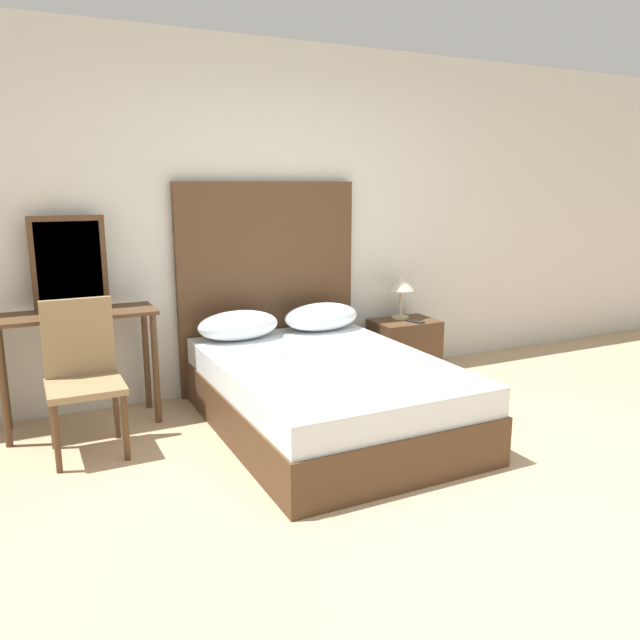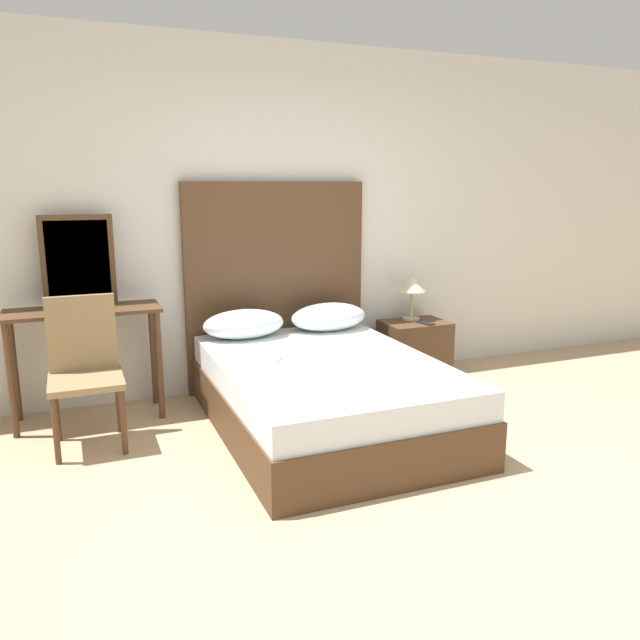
{
  "view_description": "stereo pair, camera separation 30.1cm",
  "coord_description": "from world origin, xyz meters",
  "px_view_note": "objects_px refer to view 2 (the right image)",
  "views": [
    {
      "loc": [
        -1.86,
        -2.28,
        1.63
      ],
      "look_at": [
        -0.06,
        1.38,
        0.74
      ],
      "focal_mm": 35.0,
      "sensor_mm": 36.0,
      "label": 1
    },
    {
      "loc": [
        -1.59,
        -2.4,
        1.63
      ],
      "look_at": [
        -0.06,
        1.38,
        0.74
      ],
      "focal_mm": 35.0,
      "sensor_mm": 36.0,
      "label": 2
    }
  ],
  "objects_px": {
    "table_lamp": "(412,285)",
    "vanity_desk": "(84,331)",
    "phone_on_nightstand": "(426,323)",
    "phone_on_bed": "(275,359)",
    "nightstand": "(414,349)",
    "bed": "(326,395)",
    "chair": "(84,363)"
  },
  "relations": [
    {
      "from": "phone_on_nightstand",
      "to": "phone_on_bed",
      "type": "bearing_deg",
      "value": -159.26
    },
    {
      "from": "phone_on_bed",
      "to": "chair",
      "type": "bearing_deg",
      "value": 168.41
    },
    {
      "from": "nightstand",
      "to": "table_lamp",
      "type": "relative_size",
      "value": 1.36
    },
    {
      "from": "chair",
      "to": "bed",
      "type": "bearing_deg",
      "value": -13.69
    },
    {
      "from": "phone_on_bed",
      "to": "chair",
      "type": "distance_m",
      "value": 1.2
    },
    {
      "from": "vanity_desk",
      "to": "chair",
      "type": "xyz_separation_m",
      "value": [
        -0.02,
        -0.42,
        -0.11
      ]
    },
    {
      "from": "bed",
      "to": "vanity_desk",
      "type": "height_order",
      "value": "vanity_desk"
    },
    {
      "from": "phone_on_bed",
      "to": "table_lamp",
      "type": "bearing_deg",
      "value": 27.02
    },
    {
      "from": "bed",
      "to": "chair",
      "type": "distance_m",
      "value": 1.56
    },
    {
      "from": "nightstand",
      "to": "phone_on_nightstand",
      "type": "xyz_separation_m",
      "value": [
        0.04,
        -0.1,
        0.25
      ]
    },
    {
      "from": "phone_on_bed",
      "to": "phone_on_nightstand",
      "type": "height_order",
      "value": "phone_on_nightstand"
    },
    {
      "from": "phone_on_bed",
      "to": "vanity_desk",
      "type": "bearing_deg",
      "value": 150.15
    },
    {
      "from": "table_lamp",
      "to": "vanity_desk",
      "type": "bearing_deg",
      "value": -178.16
    },
    {
      "from": "phone_on_nightstand",
      "to": "vanity_desk",
      "type": "distance_m",
      "value": 2.67
    },
    {
      "from": "bed",
      "to": "phone_on_nightstand",
      "type": "relative_size",
      "value": 12.29
    },
    {
      "from": "nightstand",
      "to": "table_lamp",
      "type": "distance_m",
      "value": 0.55
    },
    {
      "from": "bed",
      "to": "nightstand",
      "type": "xyz_separation_m",
      "value": [
        1.15,
        0.79,
        0.0
      ]
    },
    {
      "from": "bed",
      "to": "chair",
      "type": "relative_size",
      "value": 2.13
    },
    {
      "from": "phone_on_bed",
      "to": "phone_on_nightstand",
      "type": "xyz_separation_m",
      "value": [
        1.5,
        0.57,
        0.0
      ]
    },
    {
      "from": "phone_on_nightstand",
      "to": "table_lamp",
      "type": "bearing_deg",
      "value": 101.63
    },
    {
      "from": "bed",
      "to": "phone_on_nightstand",
      "type": "xyz_separation_m",
      "value": [
        1.19,
        0.69,
        0.25
      ]
    },
    {
      "from": "bed",
      "to": "vanity_desk",
      "type": "distance_m",
      "value": 1.71
    },
    {
      "from": "bed",
      "to": "vanity_desk",
      "type": "relative_size",
      "value": 1.97
    },
    {
      "from": "vanity_desk",
      "to": "chair",
      "type": "height_order",
      "value": "chair"
    },
    {
      "from": "table_lamp",
      "to": "chair",
      "type": "height_order",
      "value": "chair"
    },
    {
      "from": "nightstand",
      "to": "bed",
      "type": "bearing_deg",
      "value": -145.47
    },
    {
      "from": "phone_on_bed",
      "to": "nightstand",
      "type": "bearing_deg",
      "value": 24.59
    },
    {
      "from": "vanity_desk",
      "to": "bed",
      "type": "bearing_deg",
      "value": -28.12
    },
    {
      "from": "phone_on_bed",
      "to": "phone_on_nightstand",
      "type": "relative_size",
      "value": 1.01
    },
    {
      "from": "table_lamp",
      "to": "phone_on_nightstand",
      "type": "distance_m",
      "value": 0.35
    },
    {
      "from": "phone_on_bed",
      "to": "vanity_desk",
      "type": "height_order",
      "value": "vanity_desk"
    },
    {
      "from": "bed",
      "to": "table_lamp",
      "type": "height_order",
      "value": "table_lamp"
    }
  ]
}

